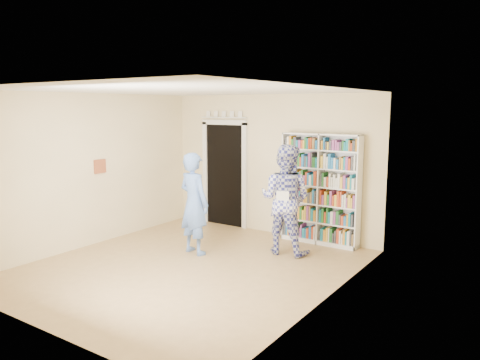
# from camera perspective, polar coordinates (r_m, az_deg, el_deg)

# --- Properties ---
(floor) EXTENTS (5.00, 5.00, 0.00)m
(floor) POSITION_cam_1_polar(r_m,az_deg,el_deg) (7.42, -6.23, -10.53)
(floor) COLOR #99774A
(floor) RESTS_ON ground
(ceiling) EXTENTS (5.00, 5.00, 0.00)m
(ceiling) POSITION_cam_1_polar(r_m,az_deg,el_deg) (7.00, -6.61, 10.81)
(ceiling) COLOR white
(ceiling) RESTS_ON wall_back
(wall_back) EXTENTS (4.50, 0.00, 4.50)m
(wall_back) POSITION_cam_1_polar(r_m,az_deg,el_deg) (9.11, 3.82, 1.88)
(wall_back) COLOR beige
(wall_back) RESTS_ON floor
(wall_left) EXTENTS (0.00, 5.00, 5.00)m
(wall_left) POSITION_cam_1_polar(r_m,az_deg,el_deg) (8.70, -17.79, 1.14)
(wall_left) COLOR beige
(wall_left) RESTS_ON floor
(wall_right) EXTENTS (0.00, 5.00, 5.00)m
(wall_right) POSITION_cam_1_polar(r_m,az_deg,el_deg) (5.90, 10.50, -2.09)
(wall_right) COLOR beige
(wall_right) RESTS_ON floor
(bookshelf) EXTENTS (1.45, 0.27, 2.00)m
(bookshelf) POSITION_cam_1_polar(r_m,az_deg,el_deg) (8.52, 9.78, -1.04)
(bookshelf) COLOR white
(bookshelf) RESTS_ON floor
(doorway) EXTENTS (1.10, 0.08, 2.43)m
(doorway) POSITION_cam_1_polar(r_m,az_deg,el_deg) (9.71, -1.88, 1.32)
(doorway) COLOR black
(doorway) RESTS_ON floor
(wall_art) EXTENTS (0.03, 0.25, 0.25)m
(wall_art) POSITION_cam_1_polar(r_m,az_deg,el_deg) (8.80, -16.70, 1.61)
(wall_art) COLOR brown
(wall_art) RESTS_ON wall_left
(man_blue) EXTENTS (0.69, 0.52, 1.72)m
(man_blue) POSITION_cam_1_polar(r_m,az_deg,el_deg) (7.88, -5.62, -2.87)
(man_blue) COLOR #567AC0
(man_blue) RESTS_ON floor
(man_plaid) EXTENTS (0.96, 0.78, 1.85)m
(man_plaid) POSITION_cam_1_polar(r_m,az_deg,el_deg) (7.88, 5.53, -2.37)
(man_plaid) COLOR #303493
(man_plaid) RESTS_ON floor
(paper_sheet) EXTENTS (0.19, 0.08, 0.29)m
(paper_sheet) POSITION_cam_1_polar(r_m,az_deg,el_deg) (7.59, 5.22, -2.44)
(paper_sheet) COLOR white
(paper_sheet) RESTS_ON man_plaid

